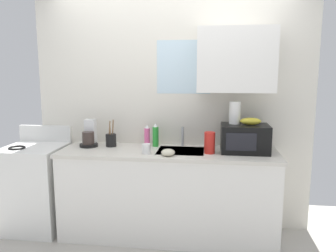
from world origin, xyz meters
name	(u,v)px	position (x,y,z in m)	size (l,w,h in m)	color
kitchen_wall_assembly	(182,103)	(0.11, 0.31, 1.34)	(2.94, 0.42, 2.50)	silver
counter_unit	(168,193)	(0.00, 0.00, 0.46)	(2.17, 0.63, 0.90)	white
sink_faucet	(183,136)	(0.13, 0.24, 1.00)	(0.03, 0.03, 0.20)	#B2B5BA
stove_range	(36,187)	(-1.43, 0.00, 0.46)	(0.60, 0.60, 1.08)	white
microwave	(245,138)	(0.75, 0.05, 1.04)	(0.46, 0.35, 0.27)	black
banana_bunch	(251,121)	(0.80, 0.05, 1.20)	(0.20, 0.11, 0.07)	gold
paper_towel_roll	(235,113)	(0.65, 0.10, 1.28)	(0.11, 0.11, 0.22)	white
coffee_maker	(89,136)	(-0.85, 0.11, 1.00)	(0.19, 0.21, 0.28)	black
dish_soap_bottle_green	(156,136)	(-0.15, 0.18, 1.01)	(0.06, 0.06, 0.24)	green
dish_soap_bottle_pink	(147,136)	(-0.25, 0.18, 1.01)	(0.06, 0.06, 0.23)	#E55999
cereal_canister	(210,143)	(0.41, -0.05, 1.00)	(0.10, 0.10, 0.21)	red
mug_white	(146,149)	(-0.19, -0.14, 0.95)	(0.08, 0.08, 0.10)	white
utensil_crock	(111,140)	(-0.62, 0.12, 0.97)	(0.11, 0.11, 0.29)	black
small_bowl	(168,152)	(0.03, -0.20, 0.93)	(0.13, 0.13, 0.07)	beige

